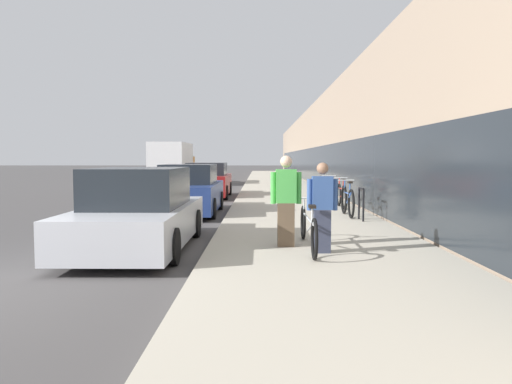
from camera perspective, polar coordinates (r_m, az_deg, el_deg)
The scene contains 13 objects.
sidewalk_slab at distance 27.09m, azimuth 2.83°, elevation 0.40°, with size 4.15×70.00×0.12m.
storefront_facade at distance 35.98m, azimuth 13.73°, elevation 5.08°, with size 10.01×70.00×5.05m.
tandem_bicycle at distance 8.81m, azimuth 5.99°, elevation -4.14°, with size 0.52×2.67×0.84m.
person_rider at distance 8.44m, azimuth 7.57°, elevation -1.77°, with size 0.51×0.20×1.51m.
person_bystander at distance 8.97m, azimuth 3.45°, elevation -1.03°, with size 0.56×0.22×1.63m.
bike_rack_hoop at distance 13.03m, azimuth 11.93°, elevation -0.93°, with size 0.05×0.60×0.84m.
cruiser_bike_nearest at distance 13.91m, azimuth 10.41°, elevation -1.04°, with size 0.52×1.90×0.98m.
cruiser_bike_middle at distance 16.23m, azimuth 9.73°, elevation -0.37°, with size 0.52×1.79×0.95m.
cruiser_bike_farthest at distance 18.37m, azimuth 8.53°, elevation 0.13°, with size 0.52×1.89×0.94m.
parked_sedan_curbside at distance 9.59m, azimuth -13.20°, elevation -2.33°, with size 1.92×4.70×1.52m.
vintage_roadster_curbside at distance 15.34m, azimuth -7.63°, elevation 0.07°, with size 1.84×4.41×1.52m.
parked_sedan_far at distance 21.72m, azimuth -5.59°, elevation 1.21°, with size 1.95×4.32×1.51m.
moving_truck at distance 33.00m, azimuth -9.48°, elevation 3.24°, with size 2.20×6.51×2.68m.
Camera 1 is at (4.05, -6.02, 1.71)m, focal length 35.00 mm.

